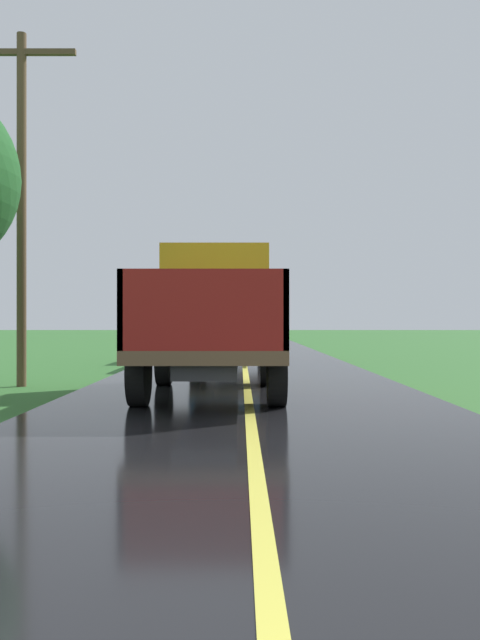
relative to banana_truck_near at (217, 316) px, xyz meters
The scene contains 3 objects.
banana_truck_near is the anchor object (origin of this frame).
banana_truck_far 9.91m from the banana_truck_near, 88.89° to the left, with size 2.38×5.81×2.80m.
utility_pole_roadside 5.09m from the banana_truck_near, 159.95° to the left, with size 2.28×0.20×7.44m.
Camera 1 is at (-0.14, -0.31, 1.38)m, focal length 37.89 mm.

